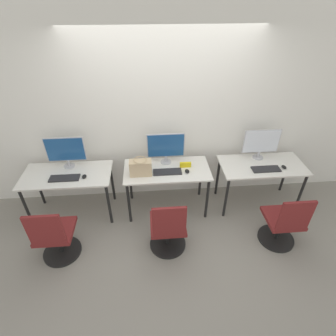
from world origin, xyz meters
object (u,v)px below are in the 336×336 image
Objects in this scene: keyboard_center at (167,172)px; mouse_right at (284,167)px; mouse_left at (84,176)px; monitor_right at (261,143)px; keyboard_left at (64,178)px; office_chair_right at (283,224)px; office_chair_left at (55,238)px; handbag at (141,167)px; office_chair_center at (168,230)px; monitor_left at (66,151)px; mouse_center at (187,171)px; keyboard_right at (266,169)px; monitor_center at (166,147)px.

mouse_right is (1.67, -0.03, 0.01)m from keyboard_center.
monitor_right reaches higher than mouse_left.
office_chair_right is (2.83, -0.70, -0.39)m from keyboard_left.
office_chair_left is 2.89× the size of handbag.
mouse_left is 0.10× the size of office_chair_center.
office_chair_center is at bearing -65.28° from handbag.
monitor_left is 3.07m from office_chair_right.
office_chair_center is at bearing -158.52° from mouse_right.
mouse_center is at bearing 179.41° from mouse_right.
mouse_left reaches higher than keyboard_center.
keyboard_left is at bearing -173.96° from monitor_right.
office_chair_right is at bearing -87.37° from monitor_right.
office_chair_center is (1.08, -0.68, -0.40)m from mouse_left.
mouse_left is at bearing 179.37° from keyboard_right.
keyboard_right is at bearing -2.05° from keyboard_center.
mouse_left is 2.55m from monitor_right.
office_chair_center reaches higher than keyboard_left.
mouse_right is 0.84m from office_chair_right.
mouse_left is 1.00× the size of mouse_center.
keyboard_left is 4.40× the size of mouse_left.
office_chair_right is at bearing -15.42° from mouse_left.
handbag is at bearing 33.27° from office_chair_left.
mouse_center is (0.28, -0.01, 0.01)m from keyboard_center.
handbag reaches higher than keyboard_center.
keyboard_left is at bearing 153.41° from office_chair_center.
keyboard_left is 3.06m from mouse_right.
monitor_center is 0.46m from mouse_center.
monitor_left is 1.00× the size of monitor_right.
monitor_left is 1.44m from keyboard_center.
monitor_center is 1.35× the size of keyboard_center.
office_chair_center is at bearing -93.89° from keyboard_center.
keyboard_left is at bearing 166.06° from office_chair_right.
mouse_left is at bearing 179.87° from mouse_right.
office_chair_left is at bearing -157.71° from mouse_center.
keyboard_center is at bearing 153.06° from office_chair_right.
keyboard_left is 1.39m from keyboard_center.
office_chair_right is at bearing -86.15° from keyboard_right.
mouse_left is 0.10× the size of office_chair_left.
monitor_right is 0.47m from mouse_right.
keyboard_center is at bearing 1.17° from keyboard_left.
mouse_center is (1.67, -0.28, -0.24)m from monitor_left.
mouse_center is 0.65m from handbag.
monitor_right is (1.12, 0.28, 0.24)m from mouse_center.
keyboard_left is 0.46× the size of office_chair_center.
handbag is at bearing 158.31° from office_chair_right.
monitor_left reaches higher than keyboard_right.
monitor_left is 2.82m from keyboard_right.
monitor_center reaches higher than office_chair_left.
office_chair_left reaches higher than keyboard_right.
monitor_left is at bearing 87.92° from office_chair_left.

